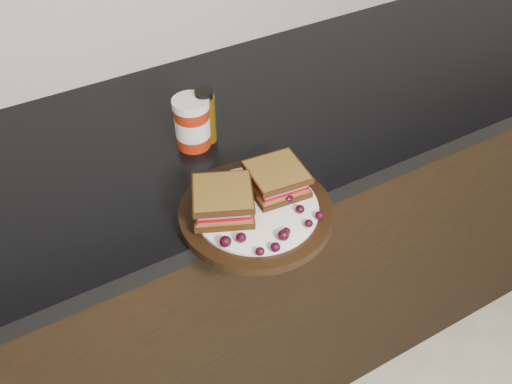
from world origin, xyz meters
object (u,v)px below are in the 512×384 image
(condiment_jar, at_px, (192,123))
(oil_bottle, at_px, (205,116))
(plate, at_px, (256,213))
(sandwich_left, at_px, (223,201))

(condiment_jar, bearing_deg, oil_bottle, 5.80)
(condiment_jar, bearing_deg, plate, -88.68)
(plate, height_order, sandwich_left, sandwich_left)
(plate, distance_m, condiment_jar, 0.25)
(oil_bottle, bearing_deg, sandwich_left, -109.14)
(sandwich_left, height_order, oil_bottle, oil_bottle)
(oil_bottle, bearing_deg, plate, -95.78)
(condiment_jar, distance_m, oil_bottle, 0.03)
(sandwich_left, bearing_deg, oil_bottle, 95.07)
(sandwich_left, bearing_deg, condiment_jar, 102.08)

